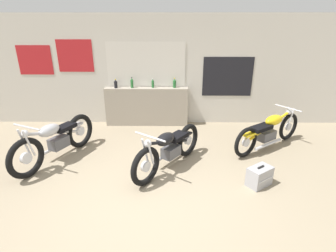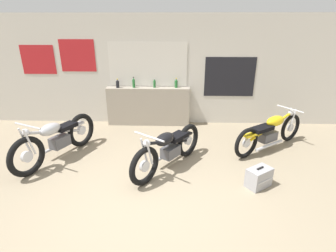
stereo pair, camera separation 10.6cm
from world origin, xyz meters
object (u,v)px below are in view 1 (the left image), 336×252
object	(u,v)px
bottle_leftmost	(116,84)
motorcycle_yellow	(269,130)
motorcycle_silver	(56,140)
hard_case_silver	(259,176)
bottle_center	(153,83)
bottle_left_center	(132,83)
bottle_right_center	(174,83)
motorcycle_black	(169,149)

from	to	relation	value
bottle_leftmost	motorcycle_yellow	bearing A→B (deg)	-21.14
motorcycle_silver	hard_case_silver	bearing A→B (deg)	-12.69
bottle_center	bottle_left_center	bearing A→B (deg)	-177.48
bottle_center	bottle_right_center	xyz separation A→B (m)	(0.56, 0.00, 0.00)
motorcycle_black	hard_case_silver	xyz separation A→B (m)	(1.54, -0.54, -0.24)
bottle_center	motorcycle_yellow	bearing A→B (deg)	-28.70
bottle_center	motorcycle_black	bearing A→B (deg)	-79.56
motorcycle_yellow	motorcycle_black	bearing A→B (deg)	-157.43
bottle_left_center	motorcycle_silver	world-z (taller)	bottle_left_center
motorcycle_black	hard_case_silver	size ratio (longest dim) A/B	3.42
motorcycle_black	motorcycle_silver	xyz separation A→B (m)	(-2.23, 0.31, 0.02)
hard_case_silver	bottle_left_center	bearing A→B (deg)	131.34
bottle_leftmost	motorcycle_silver	bearing A→B (deg)	-113.40
hard_case_silver	bottle_right_center	bearing A→B (deg)	116.12
bottle_leftmost	hard_case_silver	distance (m)	4.16
motorcycle_black	hard_case_silver	bearing A→B (deg)	-19.36
motorcycle_silver	bottle_right_center	bearing A→B (deg)	40.54
motorcycle_black	motorcycle_yellow	bearing A→B (deg)	22.57
motorcycle_black	motorcycle_yellow	distance (m)	2.35
bottle_right_center	hard_case_silver	size ratio (longest dim) A/B	0.51
bottle_leftmost	bottle_left_center	world-z (taller)	bottle_left_center
motorcycle_black	motorcycle_yellow	size ratio (longest dim) A/B	0.93
bottle_center	bottle_right_center	distance (m)	0.56
bottle_center	bottle_right_center	world-z (taller)	bottle_right_center
bottle_center	bottle_right_center	size ratio (longest dim) A/B	0.96
bottle_right_center	motorcycle_yellow	size ratio (longest dim) A/B	0.14
bottle_left_center	bottle_right_center	size ratio (longest dim) A/B	1.10
bottle_left_center	hard_case_silver	distance (m)	3.90
motorcycle_black	motorcycle_silver	world-z (taller)	motorcycle_silver
bottle_right_center	motorcycle_black	size ratio (longest dim) A/B	0.15
motorcycle_yellow	bottle_leftmost	bearing A→B (deg)	158.86
motorcycle_silver	hard_case_silver	size ratio (longest dim) A/B	4.02
motorcycle_silver	hard_case_silver	distance (m)	3.87
hard_case_silver	bottle_leftmost	bearing A→B (deg)	136.01
bottle_right_center	motorcycle_yellow	xyz separation A→B (m)	(2.04, -1.42, -0.71)
bottle_right_center	motorcycle_yellow	world-z (taller)	bottle_right_center
motorcycle_yellow	hard_case_silver	size ratio (longest dim) A/B	3.68
bottle_left_center	motorcycle_black	world-z (taller)	bottle_left_center
bottle_leftmost	motorcycle_yellow	world-z (taller)	bottle_leftmost
bottle_left_center	hard_case_silver	xyz separation A→B (m)	(2.50, -2.84, -0.96)
bottle_center	motorcycle_yellow	size ratio (longest dim) A/B	0.13
bottle_leftmost	bottle_center	xyz separation A→B (m)	(0.95, 0.05, 0.00)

